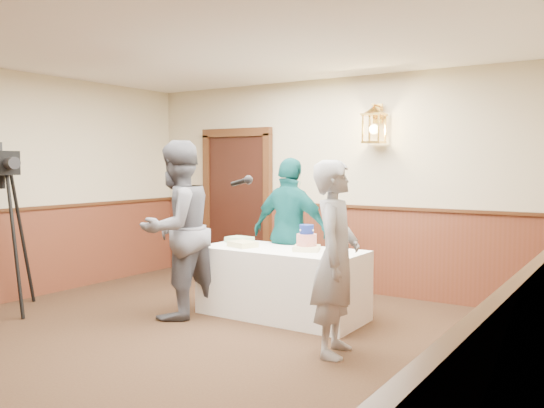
{
  "coord_description": "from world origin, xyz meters",
  "views": [
    {
      "loc": [
        3.44,
        -3.37,
        1.67
      ],
      "look_at": [
        0.15,
        1.7,
        1.25
      ],
      "focal_mm": 38.0,
      "sensor_mm": 36.0,
      "label": 1
    }
  ],
  "objects_px": {
    "display_table": "(282,283)",
    "interviewer": "(177,229)",
    "baker": "(336,258)",
    "sheet_cake_green": "(239,240)",
    "tiered_cake": "(307,241)",
    "assistant_p": "(291,232)",
    "sheet_cake_yellow": "(243,244)",
    "tv_camera_rig": "(4,240)"
  },
  "relations": [
    {
      "from": "display_table",
      "to": "interviewer",
      "type": "distance_m",
      "value": 1.28
    },
    {
      "from": "display_table",
      "to": "baker",
      "type": "distance_m",
      "value": 1.41
    },
    {
      "from": "sheet_cake_green",
      "to": "baker",
      "type": "distance_m",
      "value": 1.99
    },
    {
      "from": "tiered_cake",
      "to": "interviewer",
      "type": "xyz_separation_m",
      "value": [
        -1.25,
        -0.65,
        0.1
      ]
    },
    {
      "from": "baker",
      "to": "assistant_p",
      "type": "relative_size",
      "value": 0.98
    },
    {
      "from": "sheet_cake_yellow",
      "to": "baker",
      "type": "distance_m",
      "value": 1.65
    },
    {
      "from": "sheet_cake_green",
      "to": "tv_camera_rig",
      "type": "xyz_separation_m",
      "value": [
        -2.06,
        -1.68,
        0.03
      ]
    },
    {
      "from": "display_table",
      "to": "tiered_cake",
      "type": "relative_size",
      "value": 5.14
    },
    {
      "from": "baker",
      "to": "tv_camera_rig",
      "type": "distance_m",
      "value": 3.87
    },
    {
      "from": "tiered_cake",
      "to": "baker",
      "type": "xyz_separation_m",
      "value": [
        0.76,
        -0.83,
        -0.0
      ]
    },
    {
      "from": "display_table",
      "to": "interviewer",
      "type": "height_order",
      "value": "interviewer"
    },
    {
      "from": "display_table",
      "to": "sheet_cake_green",
      "type": "xyz_separation_m",
      "value": [
        -0.69,
        0.16,
        0.41
      ]
    },
    {
      "from": "sheet_cake_yellow",
      "to": "tiered_cake",
      "type": "bearing_deg",
      "value": 11.02
    },
    {
      "from": "sheet_cake_yellow",
      "to": "baker",
      "type": "height_order",
      "value": "baker"
    },
    {
      "from": "sheet_cake_green",
      "to": "assistant_p",
      "type": "bearing_deg",
      "value": 28.0
    },
    {
      "from": "display_table",
      "to": "tiered_cake",
      "type": "distance_m",
      "value": 0.57
    },
    {
      "from": "sheet_cake_green",
      "to": "tiered_cake",
      "type": "bearing_deg",
      "value": -7.86
    },
    {
      "from": "baker",
      "to": "assistant_p",
      "type": "distance_m",
      "value": 1.74
    },
    {
      "from": "tiered_cake",
      "to": "tv_camera_rig",
      "type": "xyz_separation_m",
      "value": [
        -3.04,
        -1.54,
        -0.04
      ]
    },
    {
      "from": "sheet_cake_green",
      "to": "assistant_p",
      "type": "distance_m",
      "value": 0.61
    },
    {
      "from": "tv_camera_rig",
      "to": "assistant_p",
      "type": "bearing_deg",
      "value": 49.0
    },
    {
      "from": "sheet_cake_yellow",
      "to": "assistant_p",
      "type": "xyz_separation_m",
      "value": [
        0.29,
        0.56,
        0.09
      ]
    },
    {
      "from": "baker",
      "to": "interviewer",
      "type": "bearing_deg",
      "value": 70.63
    },
    {
      "from": "tv_camera_rig",
      "to": "sheet_cake_green",
      "type": "bearing_deg",
      "value": 51.07
    },
    {
      "from": "baker",
      "to": "assistant_p",
      "type": "bearing_deg",
      "value": 29.78
    },
    {
      "from": "baker",
      "to": "assistant_p",
      "type": "xyz_separation_m",
      "value": [
        -1.21,
        1.25,
        0.02
      ]
    },
    {
      "from": "display_table",
      "to": "tv_camera_rig",
      "type": "xyz_separation_m",
      "value": [
        -2.75,
        -1.52,
        0.44
      ]
    },
    {
      "from": "tiered_cake",
      "to": "baker",
      "type": "distance_m",
      "value": 1.12
    },
    {
      "from": "assistant_p",
      "to": "sheet_cake_green",
      "type": "bearing_deg",
      "value": 30.62
    },
    {
      "from": "interviewer",
      "to": "tiered_cake",
      "type": "bearing_deg",
      "value": 121.39
    },
    {
      "from": "tiered_cake",
      "to": "sheet_cake_green",
      "type": "height_order",
      "value": "tiered_cake"
    },
    {
      "from": "display_table",
      "to": "tiered_cake",
      "type": "xyz_separation_m",
      "value": [
        0.3,
        0.02,
        0.48
      ]
    },
    {
      "from": "assistant_p",
      "to": "tv_camera_rig",
      "type": "relative_size",
      "value": 0.96
    },
    {
      "from": "sheet_cake_yellow",
      "to": "sheet_cake_green",
      "type": "height_order",
      "value": "sheet_cake_green"
    },
    {
      "from": "sheet_cake_green",
      "to": "tv_camera_rig",
      "type": "height_order",
      "value": "tv_camera_rig"
    },
    {
      "from": "sheet_cake_green",
      "to": "assistant_p",
      "type": "relative_size",
      "value": 0.16
    },
    {
      "from": "display_table",
      "to": "assistant_p",
      "type": "relative_size",
      "value": 1.03
    },
    {
      "from": "sheet_cake_yellow",
      "to": "sheet_cake_green",
      "type": "relative_size",
      "value": 1.06
    },
    {
      "from": "tiered_cake",
      "to": "sheet_cake_yellow",
      "type": "height_order",
      "value": "tiered_cake"
    },
    {
      "from": "interviewer",
      "to": "assistant_p",
      "type": "distance_m",
      "value": 1.34
    },
    {
      "from": "display_table",
      "to": "interviewer",
      "type": "relative_size",
      "value": 0.93
    },
    {
      "from": "display_table",
      "to": "tv_camera_rig",
      "type": "height_order",
      "value": "tv_camera_rig"
    }
  ]
}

